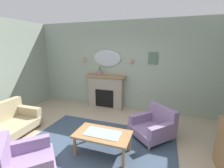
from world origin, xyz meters
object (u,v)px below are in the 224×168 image
Objects in this scene: wall_sconce_right at (131,61)px; armchair_beside_couch at (22,162)px; coffee_table at (103,136)px; wall_sconce_left at (84,59)px; framed_picture at (153,58)px; wall_mirror at (107,58)px; fireplace at (106,92)px; armchair_by_coffee_table at (154,125)px; mantel_vase_left at (100,71)px.

wall_sconce_right is 0.12× the size of armchair_beside_couch.
coffee_table is 1.41m from armchair_beside_couch.
wall_sconce_left reaches higher than coffee_table.
wall_sconce_left is 1.70m from wall_sconce_right.
framed_picture is at bearing 64.14° from armchair_beside_couch.
wall_mirror is 1.50m from framed_picture.
wall_mirror reaches higher than coffee_table.
fireplace is 2.43m from coffee_table.
armchair_by_coffee_table is at bearing 45.72° from armchair_beside_couch.
framed_picture is 4.07m from armchair_beside_couch.
fireplace is 1.24× the size of coffee_table.
mantel_vase_left is 0.49m from wall_mirror.
wall_mirror reaches higher than fireplace.
armchair_by_coffee_table is at bearing -37.04° from fireplace.
framed_picture is at bearing 6.04° from mantel_vase_left.
armchair_beside_couch is 1.00× the size of armchair_by_coffee_table.
wall_mirror is at bearing 40.36° from mantel_vase_left.
mantel_vase_left is at bearing 114.61° from coffee_table.
framed_picture reaches higher than fireplace.
fireplace is 9.71× the size of wall_sconce_left.
framed_picture reaches higher than mantel_vase_left.
armchair_beside_couch is at bearing -78.40° from wall_sconce_left.
wall_sconce_right reaches higher than armchair_by_coffee_table.
wall_mirror is at bearing -179.62° from framed_picture.
coffee_table is (1.68, -2.37, -1.28)m from wall_sconce_left.
armchair_by_coffee_table is at bearing -57.56° from wall_sconce_right.
wall_sconce_right reaches higher than mantel_vase_left.
framed_picture is (2.35, 0.06, 0.09)m from wall_sconce_left.
wall_sconce_left is at bearing 173.84° from fireplace.
wall_sconce_left is at bearing 125.36° from coffee_table.
armchair_beside_couch is at bearing -106.71° from wall_sconce_right.
fireplace is at bearing -174.23° from framed_picture.
armchair_beside_couch is at bearing -89.28° from mantel_vase_left.
mantel_vase_left is 3.39m from armchair_beside_couch.
wall_sconce_left is 0.12× the size of armchair_by_coffee_table.
coffee_table is at bearing -90.53° from wall_sconce_right.
wall_sconce_left is (-0.85, -0.05, -0.05)m from wall_mirror.
mantel_vase_left is 2.54m from armchair_by_coffee_table.
mantel_vase_left is at bearing -10.46° from wall_sconce_left.
armchair_beside_couch is (-0.16, -3.41, -1.40)m from wall_mirror.
framed_picture reaches higher than coffee_table.
wall_sconce_right reaches higher than fireplace.
wall_sconce_right is (0.85, 0.09, 1.09)m from fireplace.
wall_sconce_right reaches higher than coffee_table.
framed_picture is 2.86m from coffee_table.
armchair_beside_couch is (0.04, -3.24, -0.99)m from mantel_vase_left.
framed_picture is (1.50, 0.01, 0.04)m from wall_mirror.
armchair_by_coffee_table is at bearing -28.50° from wall_sconce_left.
fireplace is 0.75m from mantel_vase_left.
coffee_table is at bearing -65.39° from mantel_vase_left.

